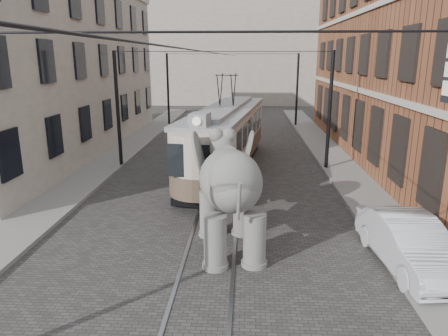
{
  "coord_description": "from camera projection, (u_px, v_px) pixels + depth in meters",
  "views": [
    {
      "loc": [
        1.02,
        -15.01,
        5.66
      ],
      "look_at": [
        0.31,
        -1.74,
        2.1
      ],
      "focal_mm": 33.15,
      "sensor_mm": 36.0,
      "label": 1
    }
  ],
  "objects": [
    {
      "name": "ground",
      "position": [
        219.0,
        209.0,
        16.0
      ],
      "size": [
        120.0,
        120.0,
        0.0
      ],
      "primitive_type": "plane",
      "color": "#3E3C39"
    },
    {
      "name": "tram_rails",
      "position": [
        219.0,
        208.0,
        15.99
      ],
      "size": [
        1.54,
        80.0,
        0.02
      ],
      "primitive_type": null,
      "color": "slate",
      "rests_on": "ground"
    },
    {
      "name": "sidewalk_right",
      "position": [
        376.0,
        210.0,
        15.66
      ],
      "size": [
        2.0,
        60.0,
        0.15
      ],
      "primitive_type": "cube",
      "color": "slate",
      "rests_on": "ground"
    },
    {
      "name": "sidewalk_left",
      "position": [
        55.0,
        204.0,
        16.32
      ],
      "size": [
        2.0,
        60.0,
        0.15
      ],
      "primitive_type": "cube",
      "color": "slate",
      "rests_on": "ground"
    },
    {
      "name": "brick_building",
      "position": [
        430.0,
        51.0,
        22.55
      ],
      "size": [
        8.0,
        26.0,
        12.0
      ],
      "primitive_type": "cube",
      "color": "brown",
      "rests_on": "ground"
    },
    {
      "name": "stucco_building",
      "position": [
        48.0,
        69.0,
        24.92
      ],
      "size": [
        7.0,
        24.0,
        10.0
      ],
      "primitive_type": "cube",
      "color": "gray",
      "rests_on": "ground"
    },
    {
      "name": "distant_block",
      "position": [
        239.0,
        47.0,
        52.76
      ],
      "size": [
        28.0,
        10.0,
        14.0
      ],
      "primitive_type": "cube",
      "color": "gray",
      "rests_on": "ground"
    },
    {
      "name": "catenary",
      "position": [
        221.0,
        114.0,
        20.05
      ],
      "size": [
        11.0,
        30.2,
        6.0
      ],
      "primitive_type": null,
      "color": "black",
      "rests_on": "ground"
    },
    {
      "name": "tram",
      "position": [
        227.0,
        123.0,
        20.98
      ],
      "size": [
        4.19,
        12.48,
        4.86
      ],
      "primitive_type": null,
      "rotation": [
        0.0,
        0.0,
        -0.14
      ],
      "color": "#BDAE99",
      "rests_on": "ground"
    },
    {
      "name": "elephant",
      "position": [
        230.0,
        196.0,
        12.19
      ],
      "size": [
        3.93,
        6.0,
        3.41
      ],
      "primitive_type": null,
      "rotation": [
        0.0,
        0.0,
        0.16
      ],
      "color": "slate",
      "rests_on": "ground"
    },
    {
      "name": "parked_car",
      "position": [
        409.0,
        243.0,
        11.4
      ],
      "size": [
        1.95,
        4.46,
        1.43
      ],
      "primitive_type": "imported",
      "rotation": [
        0.0,
        0.0,
        0.1
      ],
      "color": "silver",
      "rests_on": "ground"
    }
  ]
}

